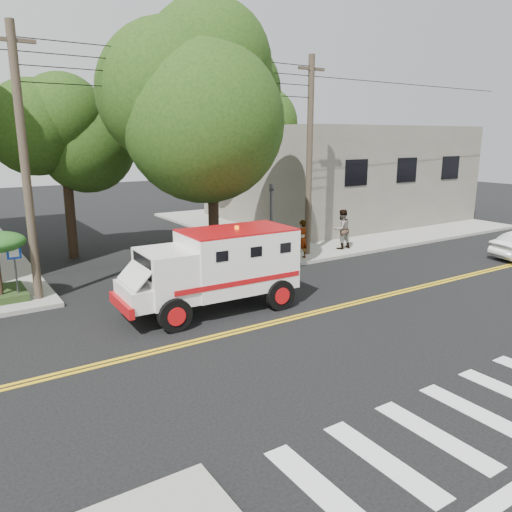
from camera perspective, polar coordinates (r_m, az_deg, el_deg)
ground at (r=15.35m, az=1.97°, el=-7.65°), size 100.00×100.00×0.00m
sidewalk_ne at (r=33.73m, az=7.62°, el=4.07°), size 17.00×17.00×0.15m
building_right at (r=34.74m, az=9.14°, el=9.40°), size 14.00×12.00×6.00m
utility_pole_left at (r=17.93m, az=-24.86°, el=8.96°), size 0.28×0.28×9.00m
utility_pole_right at (r=23.09m, az=6.11°, el=10.86°), size 0.28×0.28×9.00m
tree_main at (r=20.67m, az=-3.63°, el=18.09°), size 6.08×5.70×9.85m
tree_left at (r=24.14m, az=-20.31°, el=13.15°), size 4.48×4.20×7.70m
tree_right at (r=32.36m, az=-1.24°, el=14.49°), size 4.80×4.50×8.20m
traffic_signal at (r=21.34m, az=1.75°, el=4.57°), size 0.15×0.18×3.60m
accessibility_sign at (r=18.47m, az=-25.82°, el=-0.92°), size 0.45×0.10×2.02m
armored_truck at (r=16.06m, az=-4.49°, el=-1.12°), size 5.82×2.48×2.62m
pedestrian_a at (r=22.57m, az=5.25°, el=1.92°), size 0.67×0.47×1.76m
pedestrian_b at (r=24.77m, az=9.77°, el=3.04°), size 0.96×0.76×1.94m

